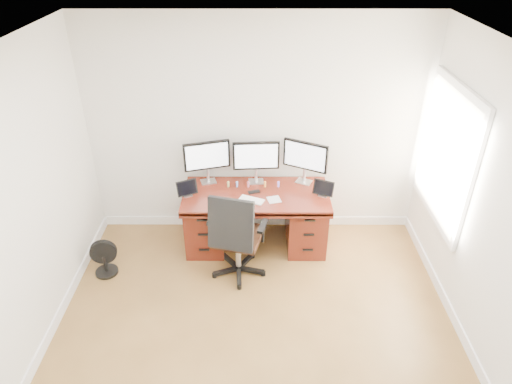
{
  "coord_description": "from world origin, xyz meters",
  "views": [
    {
      "loc": [
        0.01,
        -2.73,
        3.52
      ],
      "look_at": [
        0.0,
        1.5,
        0.95
      ],
      "focal_mm": 32.0,
      "sensor_mm": 36.0,
      "label": 1
    }
  ],
  "objects_px": {
    "desk": "(256,217)",
    "floor_fan": "(104,258)",
    "keyboard": "(251,200)",
    "office_chair": "(237,249)",
    "monitor_center": "(256,157)"
  },
  "relations": [
    {
      "from": "keyboard",
      "to": "office_chair",
      "type": "bearing_deg",
      "value": -88.48
    },
    {
      "from": "monitor_center",
      "to": "keyboard",
      "type": "distance_m",
      "value": 0.54
    },
    {
      "from": "desk",
      "to": "keyboard",
      "type": "bearing_deg",
      "value": -105.49
    },
    {
      "from": "desk",
      "to": "keyboard",
      "type": "distance_m",
      "value": 0.41
    },
    {
      "from": "office_chair",
      "to": "floor_fan",
      "type": "distance_m",
      "value": 1.51
    },
    {
      "from": "office_chair",
      "to": "floor_fan",
      "type": "height_order",
      "value": "office_chair"
    },
    {
      "from": "floor_fan",
      "to": "monitor_center",
      "type": "xyz_separation_m",
      "value": [
        1.72,
        0.8,
        0.87
      ]
    },
    {
      "from": "floor_fan",
      "to": "keyboard",
      "type": "distance_m",
      "value": 1.79
    },
    {
      "from": "floor_fan",
      "to": "keyboard",
      "type": "height_order",
      "value": "keyboard"
    },
    {
      "from": "desk",
      "to": "office_chair",
      "type": "relative_size",
      "value": 1.54
    },
    {
      "from": "desk",
      "to": "office_chair",
      "type": "distance_m",
      "value": 0.62
    },
    {
      "from": "floor_fan",
      "to": "monitor_center",
      "type": "height_order",
      "value": "monitor_center"
    },
    {
      "from": "office_chair",
      "to": "monitor_center",
      "type": "height_order",
      "value": "monitor_center"
    },
    {
      "from": "desk",
      "to": "floor_fan",
      "type": "height_order",
      "value": "desk"
    },
    {
      "from": "floor_fan",
      "to": "keyboard",
      "type": "xyz_separation_m",
      "value": [
        1.66,
        0.37,
        0.55
      ]
    }
  ]
}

